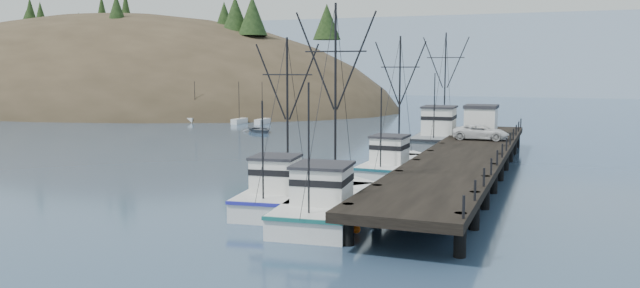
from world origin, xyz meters
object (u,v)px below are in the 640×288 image
(trawler_mid, at_px, (283,193))
(work_vessel, at_px, (442,139))
(motorboat, at_px, (260,132))
(trawler_far, at_px, (395,165))
(pickup_truck, at_px, (481,132))
(pier_shed, at_px, (481,119))
(pier, at_px, (465,156))
(trawler_near, at_px, (330,203))

(trawler_mid, xyz_separation_m, work_vessel, (4.48, 28.58, 0.41))
(motorboat, bearing_deg, trawler_far, -94.91)
(trawler_far, bearing_deg, work_vessel, 86.99)
(work_vessel, distance_m, pickup_truck, 7.88)
(trawler_mid, distance_m, trawler_far, 13.38)
(trawler_mid, bearing_deg, pickup_truck, 68.04)
(trawler_far, height_order, pier_shed, trawler_far)
(work_vessel, height_order, pickup_truck, work_vessel)
(pickup_truck, bearing_deg, trawler_far, 148.79)
(pier, height_order, work_vessel, work_vessel)
(work_vessel, xyz_separation_m, pickup_truck, (4.51, -6.30, 1.44))
(trawler_near, relative_size, trawler_mid, 1.17)
(trawler_near, bearing_deg, trawler_far, 89.77)
(trawler_far, distance_m, pickup_truck, 10.98)
(trawler_near, distance_m, trawler_mid, 3.94)
(pier, bearing_deg, trawler_far, -171.98)
(work_vessel, distance_m, pier_shed, 4.90)
(pier, distance_m, pickup_truck, 8.74)
(trawler_far, distance_m, work_vessel, 15.74)
(work_vessel, bearing_deg, motorboat, 159.03)
(trawler_near, xyz_separation_m, motorboat, (-24.13, 39.78, -0.82))
(trawler_far, xyz_separation_m, pier_shed, (4.82, 13.90, 2.60))
(trawler_mid, distance_m, pickup_truck, 24.10)
(pier, bearing_deg, pier_shed, 91.55)
(pier, relative_size, trawler_mid, 4.18)
(trawler_far, bearing_deg, trawler_mid, -105.83)
(trawler_near, height_order, pickup_truck, trawler_near)
(pier_shed, xyz_separation_m, motorboat, (-29.00, 11.40, -3.42))
(pickup_truck, distance_m, motorboat, 33.63)
(pier, xyz_separation_m, pier_shed, (-0.36, 13.17, 1.73))
(trawler_mid, relative_size, pickup_truck, 2.19)
(trawler_far, bearing_deg, pier_shed, 70.90)
(work_vessel, bearing_deg, trawler_mid, -98.90)
(pier, xyz_separation_m, trawler_far, (-5.17, -0.73, -0.87))
(pier, height_order, motorboat, pier)
(trawler_near, height_order, trawler_mid, trawler_near)
(pickup_truck, relative_size, motorboat, 0.98)
(trawler_far, relative_size, motorboat, 2.27)
(trawler_mid, bearing_deg, work_vessel, 81.10)
(trawler_near, distance_m, work_vessel, 30.21)
(work_vessel, distance_m, motorboat, 26.82)
(trawler_near, bearing_deg, pier, 71.03)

